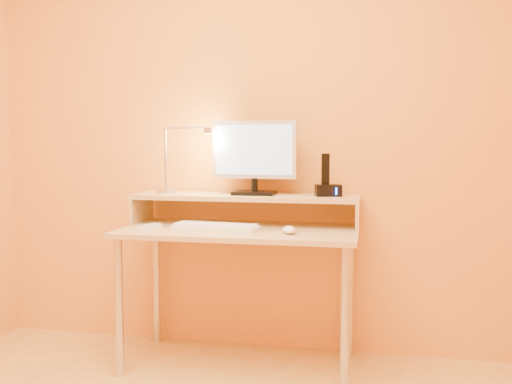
% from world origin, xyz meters
% --- Properties ---
extents(wall_back, '(3.00, 0.04, 2.50)m').
position_xyz_m(wall_back, '(0.00, 1.50, 1.25)').
color(wall_back, gold).
rests_on(wall_back, floor).
extents(desk_leg_fl, '(0.04, 0.04, 0.69)m').
position_xyz_m(desk_leg_fl, '(-0.55, 0.93, 0.35)').
color(desk_leg_fl, silver).
rests_on(desk_leg_fl, floor).
extents(desk_leg_fr, '(0.04, 0.04, 0.69)m').
position_xyz_m(desk_leg_fr, '(0.55, 0.93, 0.35)').
color(desk_leg_fr, silver).
rests_on(desk_leg_fr, floor).
extents(desk_leg_bl, '(0.04, 0.04, 0.69)m').
position_xyz_m(desk_leg_bl, '(-0.55, 1.43, 0.35)').
color(desk_leg_bl, silver).
rests_on(desk_leg_bl, floor).
extents(desk_leg_br, '(0.04, 0.04, 0.69)m').
position_xyz_m(desk_leg_br, '(0.55, 1.43, 0.35)').
color(desk_leg_br, silver).
rests_on(desk_leg_br, floor).
extents(desk_lower, '(1.20, 0.60, 0.02)m').
position_xyz_m(desk_lower, '(0.00, 1.18, 0.71)').
color(desk_lower, tan).
rests_on(desk_lower, floor).
extents(shelf_riser_left, '(0.02, 0.30, 0.14)m').
position_xyz_m(shelf_riser_left, '(-0.59, 1.33, 0.79)').
color(shelf_riser_left, tan).
rests_on(shelf_riser_left, desk_lower).
extents(shelf_riser_right, '(0.02, 0.30, 0.14)m').
position_xyz_m(shelf_riser_right, '(0.59, 1.33, 0.79)').
color(shelf_riser_right, tan).
rests_on(shelf_riser_right, desk_lower).
extents(desk_shelf, '(1.20, 0.30, 0.02)m').
position_xyz_m(desk_shelf, '(0.00, 1.33, 0.87)').
color(desk_shelf, tan).
rests_on(desk_shelf, desk_lower).
extents(monitor_foot, '(0.22, 0.16, 0.02)m').
position_xyz_m(monitor_foot, '(0.05, 1.33, 0.89)').
color(monitor_foot, black).
rests_on(monitor_foot, desk_shelf).
extents(monitor_neck, '(0.04, 0.04, 0.07)m').
position_xyz_m(monitor_neck, '(0.05, 1.33, 0.93)').
color(monitor_neck, black).
rests_on(monitor_neck, monitor_foot).
extents(monitor_panel, '(0.45, 0.04, 0.30)m').
position_xyz_m(monitor_panel, '(0.05, 1.34, 1.12)').
color(monitor_panel, '#B7B7BC').
rests_on(monitor_panel, monitor_neck).
extents(monitor_back, '(0.40, 0.02, 0.26)m').
position_xyz_m(monitor_back, '(0.05, 1.36, 1.12)').
color(monitor_back, black).
rests_on(monitor_back, monitor_panel).
extents(monitor_screen, '(0.41, 0.01, 0.26)m').
position_xyz_m(monitor_screen, '(0.05, 1.32, 1.12)').
color(monitor_screen, '#94B6DA').
rests_on(monitor_screen, monitor_panel).
extents(lamp_base, '(0.10, 0.10, 0.02)m').
position_xyz_m(lamp_base, '(-0.44, 1.30, 0.89)').
color(lamp_base, silver).
rests_on(lamp_base, desk_shelf).
extents(lamp_post, '(0.01, 0.01, 0.33)m').
position_xyz_m(lamp_post, '(-0.44, 1.30, 1.07)').
color(lamp_post, silver).
rests_on(lamp_post, lamp_base).
extents(lamp_arm, '(0.24, 0.01, 0.01)m').
position_xyz_m(lamp_arm, '(-0.32, 1.30, 1.24)').
color(lamp_arm, silver).
rests_on(lamp_arm, lamp_post).
extents(lamp_head, '(0.04, 0.04, 0.03)m').
position_xyz_m(lamp_head, '(-0.20, 1.30, 1.22)').
color(lamp_head, silver).
rests_on(lamp_head, lamp_arm).
extents(lamp_bulb, '(0.03, 0.03, 0.00)m').
position_xyz_m(lamp_bulb, '(-0.20, 1.30, 1.20)').
color(lamp_bulb, '#FFEAC6').
rests_on(lamp_bulb, lamp_head).
extents(phone_dock, '(0.15, 0.13, 0.06)m').
position_xyz_m(phone_dock, '(0.44, 1.33, 0.91)').
color(phone_dock, black).
rests_on(phone_dock, desk_shelf).
extents(phone_handset, '(0.04, 0.03, 0.16)m').
position_xyz_m(phone_handset, '(0.42, 1.33, 1.02)').
color(phone_handset, black).
rests_on(phone_handset, phone_dock).
extents(phone_led, '(0.01, 0.00, 0.04)m').
position_xyz_m(phone_led, '(0.48, 1.28, 0.91)').
color(phone_led, '#1962FF').
rests_on(phone_led, phone_dock).
extents(keyboard, '(0.45, 0.19, 0.02)m').
position_xyz_m(keyboard, '(-0.10, 1.11, 0.73)').
color(keyboard, white).
rests_on(keyboard, desk_lower).
extents(mouse, '(0.09, 0.12, 0.04)m').
position_xyz_m(mouse, '(0.27, 1.07, 0.74)').
color(mouse, white).
rests_on(mouse, desk_lower).
extents(remote_control, '(0.09, 0.17, 0.02)m').
position_xyz_m(remote_control, '(-0.44, 1.07, 0.73)').
color(remote_control, white).
rests_on(remote_control, desk_lower).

